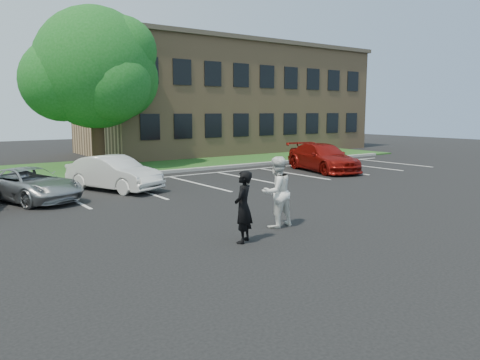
% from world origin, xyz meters
% --- Properties ---
extents(ground_plane, '(90.00, 90.00, 0.00)m').
position_xyz_m(ground_plane, '(0.00, 0.00, 0.00)').
color(ground_plane, black).
rests_on(ground_plane, ground).
extents(curb, '(40.00, 0.30, 0.15)m').
position_xyz_m(curb, '(0.00, 12.00, 0.07)').
color(curb, gray).
rests_on(curb, ground).
extents(grass_strip, '(44.00, 8.00, 0.08)m').
position_xyz_m(grass_strip, '(0.00, 16.00, 0.04)').
color(grass_strip, '#1B4919').
rests_on(grass_strip, ground).
extents(stall_lines, '(34.00, 5.36, 0.01)m').
position_xyz_m(stall_lines, '(1.40, 8.95, 0.01)').
color(stall_lines, silver).
rests_on(stall_lines, ground).
extents(office_building, '(22.40, 10.40, 8.30)m').
position_xyz_m(office_building, '(14.00, 21.99, 4.16)').
color(office_building, '#9A7A56').
rests_on(office_building, ground).
extents(tree, '(7.80, 7.20, 8.80)m').
position_xyz_m(tree, '(1.42, 16.48, 5.35)').
color(tree, black).
rests_on(tree, ground).
extents(man_black_suit, '(0.77, 0.72, 1.76)m').
position_xyz_m(man_black_suit, '(-1.08, -0.62, 0.88)').
color(man_black_suit, black).
rests_on(man_black_suit, ground).
extents(man_white_shirt, '(0.96, 0.76, 1.95)m').
position_xyz_m(man_white_shirt, '(0.57, 0.08, 0.98)').
color(man_white_shirt, white).
rests_on(man_white_shirt, ground).
extents(car_silver_minivan, '(3.32, 4.67, 1.18)m').
position_xyz_m(car_silver_minivan, '(-4.06, 8.07, 0.59)').
color(car_silver_minivan, '#9D9FA3').
rests_on(car_silver_minivan, ground).
extents(car_white_sedan, '(2.94, 4.45, 1.39)m').
position_xyz_m(car_white_sedan, '(-0.80, 8.53, 0.69)').
color(car_white_sedan, silver).
rests_on(car_white_sedan, ground).
extents(car_red_compact, '(3.08, 5.32, 1.45)m').
position_xyz_m(car_red_compact, '(10.39, 7.83, 0.72)').
color(car_red_compact, maroon).
rests_on(car_red_compact, ground).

